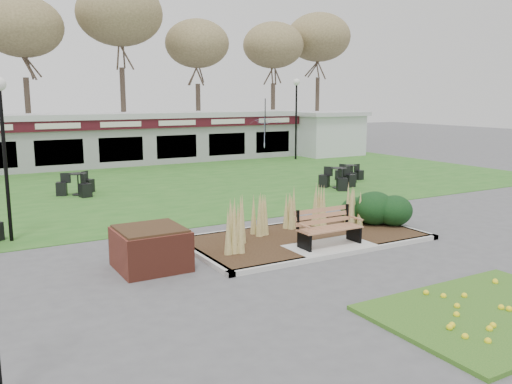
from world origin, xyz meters
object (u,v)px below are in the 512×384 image
bistro_set_c (350,175)px  patio_umbrella (265,133)px  brick_planter (151,248)px  bistro_set_d (338,181)px  park_bench (328,227)px  lamp_post_far_right (296,101)px  food_pavilion (114,139)px  lamp_post_mid_left (2,123)px  bistro_set_b (78,188)px  service_hut (328,133)px

bistro_set_c → patio_umbrella: size_ratio=0.50×
brick_planter → bistro_set_d: (10.39, 6.35, -0.17)m
bistro_set_d → patio_umbrella: size_ratio=0.60×
park_bench → bistro_set_c: 11.49m
park_bench → lamp_post_far_right: size_ratio=0.35×
bistro_set_c → bistro_set_d: (-1.77, -1.37, 0.05)m
food_pavilion → bistro_set_c: (7.75, -11.24, -1.22)m
lamp_post_mid_left → bistro_set_d: size_ratio=2.67×
bistro_set_c → bistro_set_d: size_ratio=0.83×
brick_planter → food_pavilion: bearing=76.9°
bistro_set_b → bistro_set_c: (11.60, -2.45, -0.05)m
lamp_post_far_right → lamp_post_mid_left: bearing=-145.3°
lamp_post_mid_left → patio_umbrella: bearing=39.6°
bistro_set_b → bistro_set_d: bistro_set_d is taller
bistro_set_b → bistro_set_d: bearing=-21.2°
bistro_set_c → bistro_set_d: bistro_set_d is taller
park_bench → food_pavilion: 19.73m
food_pavilion → bistro_set_d: size_ratio=15.19×
lamp_post_mid_left → bistro_set_c: (14.64, 3.66, -2.90)m
brick_planter → patio_umbrella: patio_umbrella is taller
lamp_post_far_right → park_bench: bearing=-121.6°
food_pavilion → bistro_set_c: bearing=-55.4°
bistro_set_b → service_hut: bearing=21.5°
park_bench → bistro_set_c: bearing=47.5°
service_hut → bistro_set_d: service_hut is taller
service_hut → bistro_set_c: service_hut is taller
food_pavilion → bistro_set_c: size_ratio=18.24×
bistro_set_c → service_hut: bearing=58.2°
park_bench → lamp_post_mid_left: bearing=145.1°
park_bench → lamp_post_mid_left: 8.79m
brick_planter → park_bench: bearing=-9.7°
lamp_post_far_right → bistro_set_b: size_ratio=3.09×
park_bench → food_pavilion: size_ratio=0.07×
bistro_set_d → bistro_set_b: bearing=158.8°
bistro_set_c → park_bench: bearing=-132.5°
brick_planter → lamp_post_mid_left: size_ratio=0.35×
service_hut → lamp_post_far_right: bearing=-162.5°
brick_planter → lamp_post_mid_left: 5.47m
food_pavilion → lamp_post_far_right: size_ratio=5.06×
brick_planter → service_hut: service_hut is taller
food_pavilion → service_hut: 13.64m
bistro_set_c → brick_planter: bearing=-147.6°
brick_planter → lamp_post_mid_left: bearing=121.5°
brick_planter → bistro_set_b: (0.56, 10.17, -0.17)m
bistro_set_c → patio_umbrella: bearing=83.9°
food_pavilion → brick_planter: bearing=-103.1°
brick_planter → patio_umbrella: size_ratio=0.56×
service_hut → lamp_post_far_right: (-3.18, -1.00, 2.09)m
lamp_post_mid_left → lamp_post_far_right: size_ratio=0.89×
bistro_set_d → patio_umbrella: bearing=75.5°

